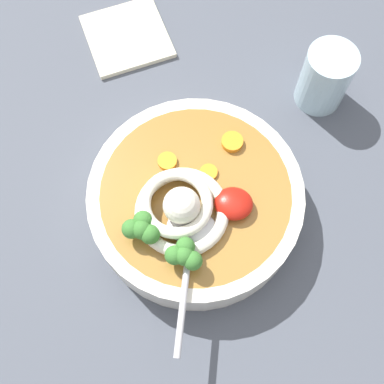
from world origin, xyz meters
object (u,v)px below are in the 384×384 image
Objects in this scene: noodle_pile at (176,207)px; folded_napkin at (124,36)px; soup_spoon at (186,238)px; drinking_glass at (322,78)px; soup_bowl at (192,201)px.

noodle_pile is 1.03× the size of folded_napkin.
noodle_pile is 33.40cm from folded_napkin.
soup_spoon reaches higher than folded_napkin.
soup_spoon is 30.73cm from drinking_glass.
soup_bowl is 2.22× the size of folded_napkin.
drinking_glass reaches higher than soup_spoon.
noodle_pile is at bearing -155.06° from soup_spoon.
drinking_glass is (-16.03, -19.99, 1.55)cm from soup_bowl.
soup_spoon is at bearing 58.62° from drinking_glass.
soup_bowl is at bearing 51.27° from drinking_glass.
folded_napkin is at bearing -67.49° from noodle_pile.
noodle_pile is at bearing 61.48° from soup_bowl.
soup_spoon reaches higher than soup_bowl.
drinking_glass reaches higher than soup_bowl.
noodle_pile reaches higher than drinking_glass.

